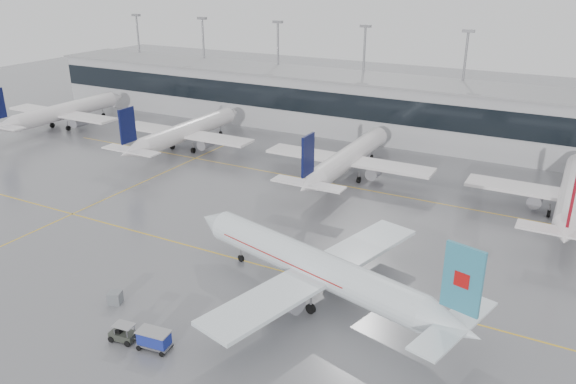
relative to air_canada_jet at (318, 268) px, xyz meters
The scene contains 16 objects.
ground 13.17m from the air_canada_jet, 163.89° to the left, with size 320.00×320.00×0.00m, color slate.
taxi_line_main 13.17m from the air_canada_jet, 163.89° to the left, with size 120.00×0.25×0.01m, color gold.
taxi_line_north 35.82m from the air_canada_jet, 109.85° to the left, with size 120.00×0.25×0.01m, color gold.
taxi_line_cross 46.14m from the air_canada_jet, 156.28° to the left, with size 0.25×60.00×0.01m, color gold.
terminal 66.63m from the air_canada_jet, 100.46° to the left, with size 180.00×15.00×12.00m, color #A6A6AA.
terminal_glass 59.30m from the air_canada_jet, 101.79° to the left, with size 180.00×0.20×5.00m, color black.
terminal_roof 67.12m from the air_canada_jet, 100.46° to the left, with size 182.00×16.00×0.40m, color gray.
light_masts 73.12m from the air_canada_jet, 99.60° to the left, with size 156.40×1.00×22.60m.
air_canada_jet is the anchor object (origin of this frame).
parked_jet_a 90.12m from the air_canada_jet, 155.63° to the left, with size 29.64×36.96×11.72m.
parked_jet_b 60.00m from the air_canada_jet, 141.71° to the left, with size 29.64×36.96×11.72m.
parked_jet_c 39.10m from the air_canada_jet, 108.01° to the left, with size 29.64×36.96×11.72m.
parked_jet_d 43.67m from the air_canada_jet, 58.36° to the left, with size 29.64×36.96×11.72m.
baggage_tug 21.02m from the air_canada_jet, 130.69° to the right, with size 3.89×1.90×1.86m.
baggage_cart 18.46m from the air_canada_jet, 123.11° to the right, with size 3.39×2.17×1.97m.
gse_unit 22.31m from the air_canada_jet, 149.33° to the right, with size 1.38×1.28×1.38m, color slate.
Camera 1 is at (34.49, -51.81, 33.90)m, focal length 35.00 mm.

